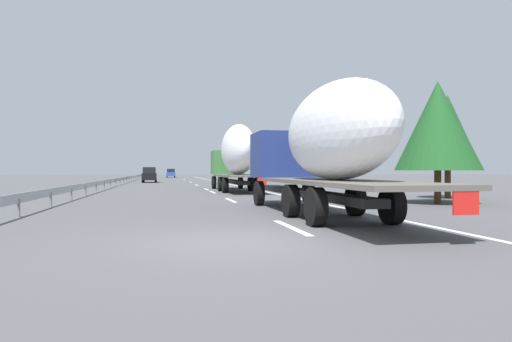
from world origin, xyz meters
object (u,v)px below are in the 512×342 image
object	(u,v)px
truck_trailing	(322,144)
car_blue_sedan	(171,173)
truck_lead	(236,155)
car_black_suv	(149,175)
road_sign	(230,163)

from	to	relation	value
truck_trailing	car_blue_sedan	bearing A→B (deg)	2.55
truck_lead	truck_trailing	world-z (taller)	truck_lead
truck_trailing	car_black_suv	distance (m)	44.20
truck_trailing	car_blue_sedan	xyz separation A→B (m)	(84.51, 3.76, -1.42)
car_black_suv	road_sign	size ratio (longest dim) A/B	1.35
road_sign	car_black_suv	bearing A→B (deg)	80.97
truck_lead	car_black_suv	world-z (taller)	truck_lead
car_black_suv	truck_trailing	bearing A→B (deg)	-170.99
truck_lead	car_black_suv	bearing A→B (deg)	15.13
car_black_suv	truck_lead	bearing A→B (deg)	-164.87
truck_lead	road_sign	size ratio (longest dim) A/B	3.63
truck_trailing	car_blue_sedan	size ratio (longest dim) A/B	2.91
car_blue_sedan	car_black_suv	size ratio (longest dim) A/B	0.99
car_blue_sedan	road_sign	size ratio (longest dim) A/B	1.33
truck_trailing	road_sign	world-z (taller)	truck_trailing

